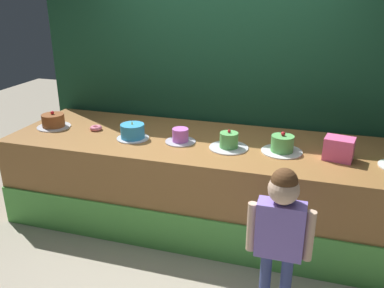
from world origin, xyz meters
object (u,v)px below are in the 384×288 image
Objects in this scene: cake_far_left at (53,121)px; donut at (96,128)px; pink_box at (339,149)px; cake_right at (282,145)px; cake_left at (133,132)px; child_figure at (280,225)px; cake_center_left at (180,136)px; cake_center_right at (229,142)px.

donut is at bearing 5.53° from cake_far_left.
pink_box reaches higher than cake_far_left.
cake_left is at bearing -177.09° from cake_right.
pink_box is 0.76× the size of cake_left.
child_figure is 4.03× the size of cake_center_left.
child_figure is at bearing -111.05° from pink_box.
cake_far_left is at bearing 157.46° from child_figure.
cake_far_left reaches higher than donut.
pink_box is at bearing -0.73° from cake_far_left.
cake_center_right reaches higher than cake_far_left.
cake_center_left is 0.81× the size of cake_center_right.
cake_right is (1.83, -0.05, 0.04)m from donut.
cake_center_left is at bearing 177.31° from cake_center_right.
cake_center_left is at bearing 179.84° from pink_box.
donut is 0.35× the size of cake_center_right.
child_figure is 1.04m from pink_box.
cake_center_left reaches higher than donut.
pink_box reaches higher than cake_left.
cake_far_left is (-2.38, 0.99, 0.18)m from child_figure.
cake_left is at bearing -178.73° from pink_box.
cake_center_left is at bearing -4.72° from donut.
cake_center_right is at bearing 120.42° from child_figure.
child_figure is at bearing -22.54° from cake_far_left.
child_figure reaches higher than pink_box.
pink_box reaches higher than donut.
cake_center_right is (1.83, -0.05, -0.00)m from cake_far_left.
cake_right reaches higher than donut.
donut is 0.40× the size of cake_left.
cake_far_left is 1.19× the size of cake_center_left.
cake_right is at bearing -1.57° from donut.
cake_center_left is 0.46m from cake_center_right.
cake_center_left is at bearing 136.47° from child_figure.
cake_left is (0.92, -0.08, 0.00)m from cake_far_left.
child_figure is at bearing -84.69° from cake_right.
donut is at bearing 165.31° from cake_left.
cake_right is at bearing 95.31° from child_figure.
cake_far_left is at bearing 178.69° from cake_center_left.
cake_center_left is at bearing -1.31° from cake_far_left.
child_figure is 3.20× the size of cake_right.
cake_left reaches higher than cake_center_left.
donut is 0.46m from cake_far_left.
cake_left is 0.46m from cake_center_left.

